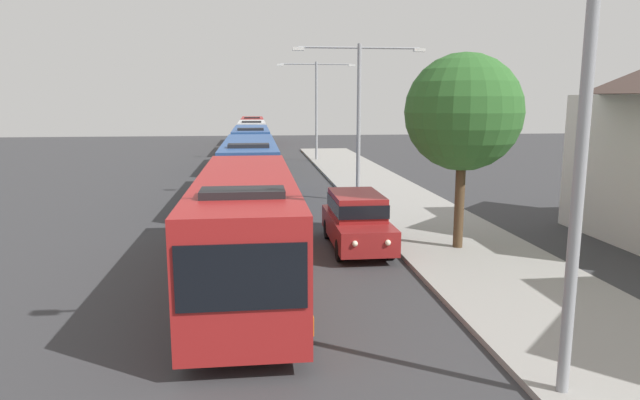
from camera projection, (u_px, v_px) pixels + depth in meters
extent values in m
cube|color=maroon|center=(246.00, 225.00, 15.17)|extent=(2.50, 11.08, 2.70)
cube|color=black|center=(293.00, 211.00, 15.26)|extent=(0.04, 10.19, 1.00)
cube|color=black|center=(198.00, 213.00, 14.97)|extent=(0.04, 10.19, 1.00)
cube|color=black|center=(242.00, 278.00, 9.68)|extent=(2.30, 0.04, 1.20)
cube|color=orange|center=(294.00, 252.00, 15.46)|extent=(0.03, 10.52, 0.36)
cube|color=black|center=(243.00, 193.00, 11.67)|extent=(1.75, 0.90, 0.16)
cylinder|color=black|center=(296.00, 312.00, 12.15)|extent=(0.28, 1.00, 1.00)
cylinder|color=black|center=(193.00, 316.00, 11.90)|extent=(0.28, 1.00, 1.00)
cylinder|color=black|center=(282.00, 239.00, 18.49)|extent=(0.28, 1.00, 1.00)
cylinder|color=black|center=(215.00, 241.00, 18.24)|extent=(0.28, 1.00, 1.00)
cube|color=#284C8C|center=(250.00, 169.00, 27.64)|extent=(2.50, 12.04, 2.70)
cube|color=black|center=(276.00, 161.00, 27.73)|extent=(0.04, 11.08, 1.00)
cube|color=black|center=(224.00, 162.00, 27.44)|extent=(0.04, 11.08, 1.00)
cube|color=black|center=(249.00, 180.00, 21.68)|extent=(2.30, 0.04, 1.20)
cube|color=navy|center=(276.00, 184.00, 27.93)|extent=(0.03, 11.44, 0.36)
cube|color=black|center=(249.00, 146.00, 23.86)|extent=(1.75, 0.90, 0.16)
cylinder|color=black|center=(275.00, 206.00, 24.33)|extent=(0.28, 1.00, 1.00)
cylinder|color=black|center=(224.00, 207.00, 24.08)|extent=(0.28, 1.00, 1.00)
cylinder|color=black|center=(271.00, 183.00, 31.22)|extent=(0.28, 1.00, 1.00)
cylinder|color=black|center=(231.00, 183.00, 30.97)|extent=(0.28, 1.00, 1.00)
cube|color=#284C8C|center=(251.00, 146.00, 41.11)|extent=(2.50, 11.15, 2.70)
cube|color=black|center=(269.00, 142.00, 41.19)|extent=(0.04, 10.26, 1.00)
cube|color=black|center=(234.00, 142.00, 40.90)|extent=(0.04, 10.26, 1.00)
cube|color=black|center=(251.00, 149.00, 35.58)|extent=(2.30, 0.04, 1.20)
cube|color=gold|center=(269.00, 157.00, 41.39)|extent=(0.03, 10.59, 0.36)
cube|color=black|center=(251.00, 129.00, 37.59)|extent=(1.75, 0.90, 0.16)
cylinder|color=black|center=(268.00, 168.00, 38.06)|extent=(0.28, 1.00, 1.00)
cylinder|color=black|center=(235.00, 168.00, 37.81)|extent=(0.28, 1.00, 1.00)
cylinder|color=black|center=(266.00, 158.00, 44.44)|extent=(0.28, 1.00, 1.00)
cylinder|color=black|center=(238.00, 159.00, 44.19)|extent=(0.28, 1.00, 1.00)
cube|color=silver|center=(252.00, 136.00, 53.99)|extent=(2.50, 10.70, 2.70)
cube|color=black|center=(265.00, 132.00, 54.07)|extent=(0.04, 9.84, 1.00)
cube|color=black|center=(239.00, 132.00, 53.78)|extent=(0.04, 9.84, 1.00)
cube|color=black|center=(252.00, 136.00, 48.68)|extent=(2.30, 0.04, 1.20)
cube|color=orange|center=(265.00, 144.00, 54.27)|extent=(0.03, 10.16, 0.36)
cube|color=black|center=(252.00, 122.00, 50.60)|extent=(1.75, 0.90, 0.16)
cylinder|color=black|center=(264.00, 151.00, 51.08)|extent=(0.28, 1.00, 1.00)
cylinder|color=black|center=(240.00, 151.00, 50.83)|extent=(0.28, 1.00, 1.00)
cylinder|color=black|center=(263.00, 145.00, 57.20)|extent=(0.28, 1.00, 1.00)
cylinder|color=black|center=(242.00, 146.00, 56.95)|extent=(0.28, 1.00, 1.00)
cube|color=maroon|center=(252.00, 129.00, 66.19)|extent=(2.50, 10.40, 2.70)
cube|color=black|center=(263.00, 126.00, 66.27)|extent=(0.04, 9.57, 1.00)
cube|color=black|center=(242.00, 126.00, 65.98)|extent=(0.04, 9.57, 1.00)
cube|color=black|center=(252.00, 129.00, 61.03)|extent=(2.30, 0.04, 1.20)
cube|color=navy|center=(263.00, 136.00, 66.47)|extent=(0.03, 9.88, 0.36)
cube|color=black|center=(252.00, 118.00, 62.89)|extent=(1.75, 0.90, 0.16)
cylinder|color=black|center=(262.00, 141.00, 63.37)|extent=(0.28, 1.00, 1.00)
cylinder|color=black|center=(243.00, 141.00, 63.12)|extent=(0.28, 1.00, 1.00)
cylinder|color=black|center=(262.00, 138.00, 69.32)|extent=(0.28, 1.00, 1.00)
cylinder|color=black|center=(244.00, 138.00, 69.07)|extent=(0.28, 1.00, 1.00)
cube|color=maroon|center=(357.00, 228.00, 19.21)|extent=(1.84, 4.85, 0.80)
cube|color=maroon|center=(356.00, 205.00, 19.22)|extent=(1.62, 2.81, 0.80)
cube|color=black|center=(356.00, 205.00, 19.22)|extent=(1.66, 2.91, 0.44)
sphere|color=#F9EFCC|center=(355.00, 244.00, 16.75)|extent=(0.18, 0.18, 0.18)
sphere|color=#F9EFCC|center=(388.00, 243.00, 16.86)|extent=(0.18, 0.18, 0.18)
cylinder|color=black|center=(340.00, 250.00, 17.71)|extent=(0.22, 0.70, 0.70)
cylinder|color=black|center=(390.00, 249.00, 17.90)|extent=(0.22, 0.70, 0.70)
cylinder|color=black|center=(328.00, 229.00, 20.65)|extent=(0.22, 0.70, 0.70)
cylinder|color=black|center=(371.00, 228.00, 20.83)|extent=(0.22, 0.70, 0.70)
cylinder|color=gray|center=(581.00, 152.00, 8.82)|extent=(0.20, 0.20, 8.15)
cylinder|color=gray|center=(359.00, 123.00, 27.67)|extent=(0.20, 0.20, 7.60)
cylinder|color=gray|center=(329.00, 47.00, 26.87)|extent=(2.98, 0.10, 0.10)
cube|color=silver|center=(298.00, 49.00, 26.71)|extent=(0.56, 0.28, 0.16)
cylinder|color=gray|center=(390.00, 48.00, 27.20)|extent=(2.98, 0.10, 0.10)
cube|color=silver|center=(419.00, 50.00, 27.39)|extent=(0.56, 0.28, 0.16)
cylinder|color=gray|center=(316.00, 111.00, 46.42)|extent=(0.20, 0.20, 8.02)
cylinder|color=gray|center=(298.00, 64.00, 45.59)|extent=(2.94, 0.10, 0.10)
cube|color=silver|center=(280.00, 65.00, 45.43)|extent=(0.56, 0.28, 0.16)
cylinder|color=gray|center=(334.00, 64.00, 45.92)|extent=(2.94, 0.10, 0.10)
cube|color=silver|center=(352.00, 65.00, 46.10)|extent=(0.56, 0.28, 0.16)
cylinder|color=#4C3823|center=(459.00, 204.00, 18.64)|extent=(0.32, 0.32, 2.98)
sphere|color=#2D6028|center=(463.00, 112.00, 18.11)|extent=(3.81, 3.81, 3.81)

